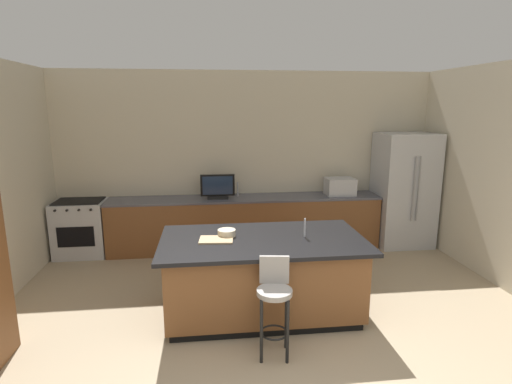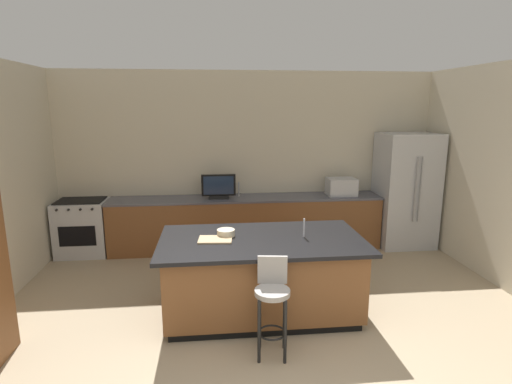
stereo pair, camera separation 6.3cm
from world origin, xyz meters
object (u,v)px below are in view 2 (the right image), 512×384
(bar_stool_center, at_px, (272,299))
(fruit_bowl, at_px, (226,233))
(tv_monitor, at_px, (219,187))
(cell_phone, at_px, (228,235))
(microwave, at_px, (341,187))
(refrigerator, at_px, (405,190))
(kitchen_island, at_px, (262,275))
(range_oven, at_px, (83,227))
(cutting_board, at_px, (215,239))

(bar_stool_center, distance_m, fruit_bowl, 1.09)
(bar_stool_center, xyz_separation_m, fruit_bowl, (-0.41, 0.94, 0.38))
(tv_monitor, distance_m, cell_phone, 2.01)
(cell_phone, bearing_deg, microwave, 42.76)
(refrigerator, bearing_deg, cell_phone, -147.70)
(bar_stool_center, bearing_deg, kitchen_island, 98.35)
(range_oven, distance_m, fruit_bowl, 3.12)
(microwave, height_order, fruit_bowl, microwave)
(range_oven, distance_m, cutting_board, 3.13)
(tv_monitor, bearing_deg, cutting_board, -91.96)
(microwave, distance_m, fruit_bowl, 2.92)
(tv_monitor, relative_size, cell_phone, 3.71)
(fruit_bowl, relative_size, cell_phone, 1.38)
(refrigerator, height_order, bar_stool_center, refrigerator)
(kitchen_island, height_order, microwave, microwave)
(range_oven, height_order, cell_phone, cell_phone)
(bar_stool_center, bearing_deg, refrigerator, 55.08)
(bar_stool_center, distance_m, cell_phone, 1.10)
(kitchen_island, relative_size, range_oven, 2.53)
(refrigerator, xyz_separation_m, cutting_board, (-3.27, -2.15, -0.04))
(microwave, bearing_deg, fruit_bowl, -134.24)
(range_oven, height_order, fruit_bowl, fruit_bowl)
(bar_stool_center, bearing_deg, microwave, 69.73)
(bar_stool_center, bearing_deg, fruit_bowl, 121.51)
(refrigerator, distance_m, range_oven, 5.43)
(bar_stool_center, relative_size, fruit_bowl, 4.68)
(fruit_bowl, relative_size, cutting_board, 0.56)
(refrigerator, xyz_separation_m, bar_stool_center, (-2.74, -2.94, -0.39))
(tv_monitor, bearing_deg, cell_phone, -87.93)
(fruit_bowl, distance_m, cell_phone, 0.05)
(bar_stool_center, xyz_separation_m, cutting_board, (-0.53, 0.79, 0.35))
(kitchen_island, bearing_deg, microwave, 53.73)
(refrigerator, xyz_separation_m, fruit_bowl, (-3.15, -2.01, -0.01))
(microwave, xyz_separation_m, bar_stool_center, (-1.63, -3.03, -0.46))
(fruit_bowl, bearing_deg, kitchen_island, -18.56)
(tv_monitor, relative_size, bar_stool_center, 0.58)
(range_oven, xyz_separation_m, cell_phone, (2.28, -2.06, 0.47))
(range_oven, distance_m, microwave, 4.33)
(tv_monitor, bearing_deg, fruit_bowl, -88.61)
(range_oven, xyz_separation_m, fruit_bowl, (2.26, -2.09, 0.50))
(kitchen_island, xyz_separation_m, cell_phone, (-0.38, 0.17, 0.45))
(range_oven, relative_size, microwave, 1.90)
(fruit_bowl, bearing_deg, refrigerator, 32.54)
(tv_monitor, distance_m, fruit_bowl, 2.04)
(refrigerator, relative_size, microwave, 4.04)
(cell_phone, distance_m, cutting_board, 0.23)
(kitchen_island, height_order, tv_monitor, tv_monitor)
(bar_stool_center, bearing_deg, range_oven, 139.38)
(refrigerator, distance_m, tv_monitor, 3.20)
(fruit_bowl, height_order, cutting_board, fruit_bowl)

